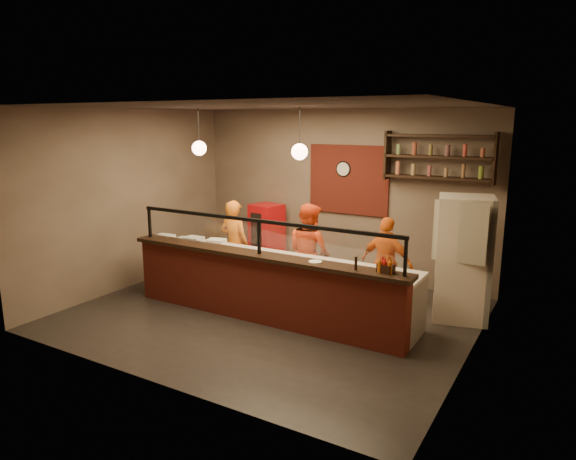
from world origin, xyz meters
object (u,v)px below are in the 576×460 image
Objects in this scene: wall_clock at (344,169)px; cook_right at (386,264)px; pepper_mill at (356,263)px; pizza_dough at (283,260)px; red_cooler at (267,237)px; condiment_caddy at (386,268)px; cook_left at (234,244)px; fridge at (463,259)px; cook_mid at (309,252)px.

cook_right is (1.36, -1.29, -1.35)m from wall_clock.
pizza_dough is at bearing 163.33° from pepper_mill.
pepper_mill is at bearing -62.42° from wall_clock.
red_cooler is 2.54× the size of pizza_dough.
red_cooler is 6.64× the size of condiment_caddy.
red_cooler is (-2.90, 0.98, -0.09)m from cook_right.
cook_right reaches higher than red_cooler.
cook_right is 7.49× the size of condiment_caddy.
cook_left is at bearing -74.16° from red_cooler.
cook_left is 3.49m from condiment_caddy.
condiment_caddy is at bearing -125.98° from fridge.
cook_mid is at bearing -86.16° from wall_clock.
wall_clock is 0.57× the size of pizza_dough.
pepper_mill reaches higher than condiment_caddy.
cook_right is at bearing 108.89° from condiment_caddy.
cook_right is 1.55m from condiment_caddy.
red_cooler reaches higher than condiment_caddy.
cook_mid is 0.88× the size of fridge.
cook_mid is 1.11× the size of cook_right.
wall_clock reaches higher than pepper_mill.
red_cooler is (-1.54, -0.31, -1.43)m from wall_clock.
red_cooler is at bearing -13.05° from cook_right.
cook_left is 0.84× the size of fridge.
wall_clock is 0.16× the size of fridge.
cook_mid is at bearing 88.64° from pizza_dough.
fridge reaches higher than condiment_caddy.
fridge reaches higher than red_cooler.
pepper_mill is at bearing 158.16° from cook_left.
cook_left is at bearing 11.24° from cook_right.
cook_left reaches higher than red_cooler.
cook_left reaches higher than condiment_caddy.
cook_right is 8.43× the size of pepper_mill.
wall_clock is 2.01m from cook_mid.
cook_right is 1.70m from pizza_dough.
cook_left is 3.97m from fridge.
pizza_dough is 1.80m from condiment_caddy.
fridge is 1.75m from condiment_caddy.
pizza_dough is at bearing 112.73° from cook_mid.
cook_left reaches higher than cook_right.
red_cooler is at bearing 140.30° from pepper_mill.
fridge is at bearing -23.68° from wall_clock.
red_cooler reaches higher than pepper_mill.
condiment_caddy is at bearing -24.25° from red_cooler.
wall_clock is 2.68m from pizza_dough.
red_cooler is (-1.65, 1.24, -0.17)m from cook_mid.
pizza_dough is at bearing -87.98° from wall_clock.
fridge is at bearing -171.89° from cook_left.
wall_clock reaches higher than fridge.
cook_left is (-1.44, -1.57, -1.30)m from wall_clock.
condiment_caddy is (3.39, -2.40, 0.45)m from red_cooler.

